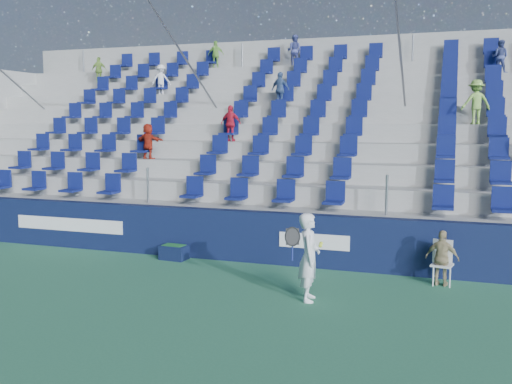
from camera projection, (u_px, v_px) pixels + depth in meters
ground at (197, 301)px, 10.44m from camera, size 70.00×70.00×0.00m
sponsor_wall at (253, 237)px, 13.33m from camera, size 24.00×0.32×1.20m
grandstand at (306, 158)px, 17.92m from camera, size 24.00×8.17×6.63m
tennis_player at (309, 257)px, 10.41m from camera, size 0.69×0.66×1.63m
line_judge_chair at (442, 259)px, 11.51m from camera, size 0.46×0.48×0.90m
line_judge at (442, 258)px, 11.37m from camera, size 0.70×0.39×1.12m
ball_bin at (174, 251)px, 13.60m from camera, size 0.65×0.45×0.35m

